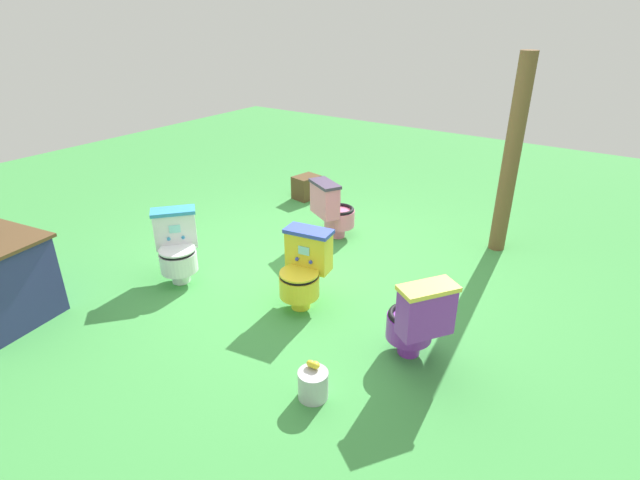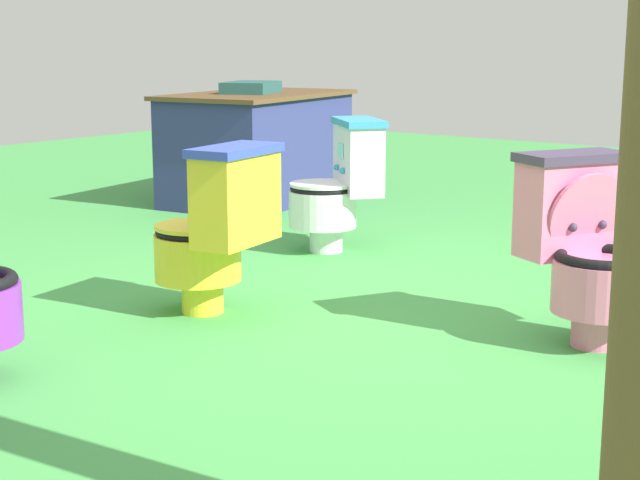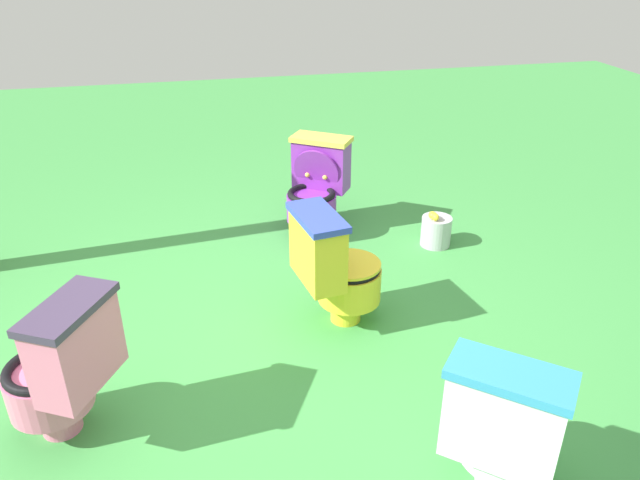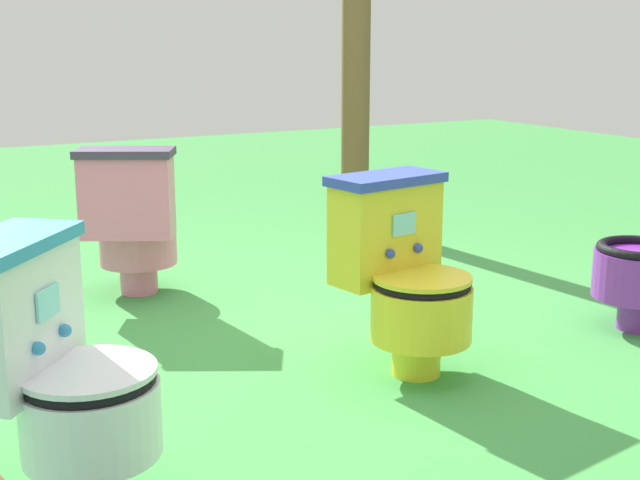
{
  "view_description": "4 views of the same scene",
  "coord_description": "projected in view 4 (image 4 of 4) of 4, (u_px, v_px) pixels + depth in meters",
  "views": [
    {
      "loc": [
        -2.69,
        3.74,
        2.55
      ],
      "look_at": [
        -0.25,
        0.22,
        0.51
      ],
      "focal_mm": 27.47,
      "sensor_mm": 36.0,
      "label": 1
    },
    {
      "loc": [
        -3.28,
        -2.27,
        1.17
      ],
      "look_at": [
        -0.22,
        0.08,
        0.37
      ],
      "focal_mm": 55.64,
      "sensor_mm": 36.0,
      "label": 2
    },
    {
      "loc": [
        2.56,
        -0.17,
        2.09
      ],
      "look_at": [
        -0.38,
        0.49,
        0.53
      ],
      "focal_mm": 33.77,
      "sensor_mm": 36.0,
      "label": 3
    },
    {
      "loc": [
        1.47,
        3.14,
        1.23
      ],
      "look_at": [
        0.04,
        0.57,
        0.54
      ],
      "focal_mm": 49.31,
      "sensor_mm": 36.0,
      "label": 4
    }
  ],
  "objects": [
    {
      "name": "wooden_post",
      "position": [
        356.0,
        57.0,
        5.51
      ],
      "size": [
        0.18,
        0.18,
        2.17
      ],
      "primitive_type": "cylinder",
      "color": "brown",
      "rests_on": "ground"
    },
    {
      "name": "toilet_pink",
      "position": [
        133.0,
        220.0,
        4.13
      ],
      "size": [
        0.59,
        0.62,
        0.73
      ],
      "rotation": [
        0.0,
        0.0,
        2.65
      ],
      "color": "pink",
      "rests_on": "ground"
    },
    {
      "name": "toilet_white",
      "position": [
        56.0,
        370.0,
        2.3
      ],
      "size": [
        0.64,
        0.63,
        0.73
      ],
      "rotation": [
        0.0,
        0.0,
        0.87
      ],
      "color": "white",
      "rests_on": "ground"
    },
    {
      "name": "toilet_yellow",
      "position": [
        405.0,
        274.0,
        3.23
      ],
      "size": [
        0.47,
        0.55,
        0.73
      ],
      "rotation": [
        0.0,
        0.0,
        0.16
      ],
      "color": "yellow",
      "rests_on": "ground"
    },
    {
      "name": "ground",
      "position": [
        263.0,
        337.0,
        3.65
      ],
      "size": [
        14.0,
        14.0,
        0.0
      ],
      "primitive_type": "plane",
      "color": "#429947"
    }
  ]
}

